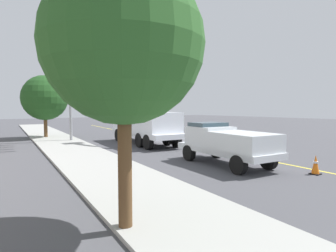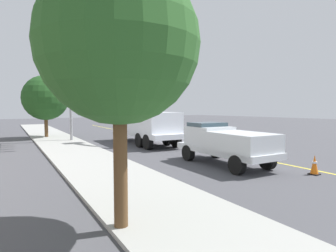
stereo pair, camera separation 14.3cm
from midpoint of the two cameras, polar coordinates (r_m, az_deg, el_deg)
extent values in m
plane|color=#47474C|center=(23.95, 0.41, -3.08)|extent=(120.00, 120.00, 0.00)
cube|color=#9E9E99|center=(20.96, -19.69, -4.13)|extent=(59.97, 11.17, 0.12)
cube|color=yellow|center=(23.95, 0.41, -3.07)|extent=(49.62, 6.49, 0.01)
cube|color=white|center=(22.04, -4.85, -1.34)|extent=(8.45, 3.52, 0.36)
cube|color=white|center=(24.38, -7.53, 0.94)|extent=(2.90, 2.66, 1.60)
cube|color=#384C56|center=(24.54, -7.73, 2.60)|extent=(2.06, 2.31, 0.64)
cube|color=white|center=(21.11, -3.71, 0.40)|extent=(5.52, 3.14, 1.80)
cube|color=white|center=(20.38, -3.44, 6.60)|extent=(1.90, 0.56, 2.74)
cube|color=white|center=(22.04, -7.12, 10.23)|extent=(2.49, 0.65, 0.64)
cube|color=white|center=(22.99, -9.07, 10.02)|extent=(0.90, 0.90, 0.90)
cube|color=yellow|center=(23.07, -9.08, 11.50)|extent=(0.36, 0.24, 0.60)
cylinder|color=black|center=(24.28, -10.18, -1.82)|extent=(1.07, 0.47, 1.04)
cylinder|color=black|center=(25.14, -5.36, -1.58)|extent=(1.07, 0.47, 1.04)
cylinder|color=black|center=(20.28, -5.91, -2.88)|extent=(1.07, 0.47, 1.04)
cylinder|color=black|center=(21.30, -0.40, -2.53)|extent=(1.07, 0.47, 1.04)
cylinder|color=black|center=(19.10, -4.28, -3.28)|extent=(1.07, 0.47, 1.04)
cylinder|color=black|center=(20.18, 1.47, -2.89)|extent=(1.07, 0.47, 1.04)
cube|color=silver|center=(14.35, 11.37, -4.77)|extent=(5.82, 2.79, 0.30)
cube|color=silver|center=(15.21, 8.30, -2.16)|extent=(2.24, 2.17, 1.10)
cube|color=#384C56|center=(15.32, 7.85, -0.31)|extent=(1.56, 1.92, 0.56)
cube|color=silver|center=(13.56, 14.23, -3.59)|extent=(3.60, 2.51, 1.10)
cylinder|color=black|center=(15.26, 4.03, -5.44)|extent=(0.87, 0.40, 0.84)
cylinder|color=black|center=(16.39, 9.50, -4.85)|extent=(0.87, 0.40, 0.84)
cylinder|color=black|center=(12.44, 13.80, -7.66)|extent=(0.87, 0.40, 0.84)
cylinder|color=black|center=(13.80, 19.47, -6.63)|extent=(0.87, 0.40, 0.84)
cube|color=black|center=(30.72, -2.18, -0.09)|extent=(5.00, 2.49, 0.70)
cube|color=#384C56|center=(30.82, -2.31, 1.04)|extent=(3.64, 2.10, 0.60)
cylinder|color=black|center=(29.76, 0.76, -1.08)|extent=(0.70, 0.32, 0.68)
cylinder|color=black|center=(28.92, -2.14, -1.23)|extent=(0.70, 0.32, 0.68)
cylinder|color=black|center=(32.59, -2.21, -0.66)|extent=(0.70, 0.32, 0.68)
cylinder|color=black|center=(31.82, -4.93, -0.78)|extent=(0.70, 0.32, 0.68)
cube|color=black|center=(13.72, 27.45, -8.61)|extent=(0.40, 0.40, 0.04)
cone|color=orange|center=(13.63, 27.51, -6.88)|extent=(0.32, 0.32, 0.81)
cylinder|color=white|center=(13.62, 27.52, -6.54)|extent=(0.20, 0.20, 0.08)
cube|color=black|center=(19.21, 6.49, -4.75)|extent=(0.40, 0.40, 0.04)
cone|color=orange|center=(19.16, 6.50, -3.62)|extent=(0.32, 0.32, 0.73)
cylinder|color=white|center=(19.15, 6.50, -3.40)|extent=(0.20, 0.20, 0.08)
cube|color=black|center=(26.20, -4.84, -2.46)|extent=(0.40, 0.40, 0.04)
cone|color=orange|center=(26.15, -4.85, -1.59)|extent=(0.32, 0.32, 0.76)
cylinder|color=white|center=(26.15, -4.85, -1.42)|extent=(0.20, 0.20, 0.08)
cylinder|color=gray|center=(25.01, -19.40, 6.23)|extent=(0.22, 0.22, 8.05)
cube|color=gray|center=(22.78, -18.24, 14.68)|extent=(5.36, 0.84, 0.16)
cube|color=gold|center=(24.12, -18.99, 12.71)|extent=(0.19, 0.57, 1.00)
cube|color=black|center=(24.14, -18.75, 12.71)|extent=(0.24, 0.34, 0.84)
cube|color=gold|center=(22.96, -18.38, 13.19)|extent=(0.19, 0.57, 1.00)
cube|color=black|center=(22.99, -18.13, 13.18)|extent=(0.24, 0.34, 0.84)
cube|color=gold|center=(21.82, -17.70, 13.71)|extent=(0.19, 0.57, 1.00)
cube|color=black|center=(21.84, -17.44, 13.70)|extent=(0.24, 0.34, 0.84)
cube|color=gold|center=(20.67, -16.94, 14.29)|extent=(0.19, 0.57, 1.00)
cube|color=black|center=(20.69, -16.66, 14.28)|extent=(0.24, 0.34, 0.84)
cylinder|color=brown|center=(6.57, -9.36, -8.24)|extent=(0.32, 0.32, 3.01)
sphere|color=#285623|center=(6.58, -9.63, 16.06)|extent=(3.61, 3.61, 3.61)
cylinder|color=brown|center=(28.53, -23.73, 0.03)|extent=(0.32, 0.32, 2.31)
sphere|color=#1E471C|center=(28.49, -23.87, 5.26)|extent=(4.14, 4.14, 4.14)
camera|label=1|loc=(0.07, -90.18, -0.01)|focal=30.02mm
camera|label=2|loc=(0.07, 89.82, 0.01)|focal=30.02mm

